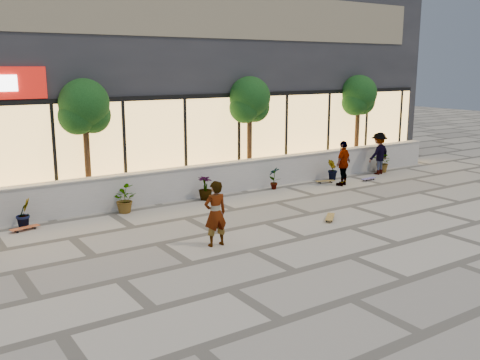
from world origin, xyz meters
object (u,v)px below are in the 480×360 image
skateboard_right_near (325,181)px  skateboard_right_far (369,178)px  skater_center (215,214)px  skater_right_near (343,163)px  tree_mideast (250,102)px  tree_east (359,98)px  skater_right_far (379,153)px  skateboard_center (330,217)px  skateboard_left (25,228)px  tree_midwest (84,110)px

skateboard_right_near → skateboard_right_far: size_ratio=1.01×
skater_center → skater_right_near: (7.31, 3.17, 0.02)m
tree_mideast → tree_east: size_ratio=1.00×
skater_center → skater_right_far: 10.75m
tree_east → skateboard_center: (-6.32, -5.21, -2.91)m
tree_mideast → skater_right_near: size_ratio=2.39×
skateboard_right_near → skateboard_left: bearing=-161.2°
tree_east → skateboard_right_far: (-1.40, -2.07, -2.91)m
skater_right_near → skateboard_left: 10.94m
skateboard_center → skateboard_left: 8.31m
tree_east → skater_center: size_ratio=2.44×
skateboard_left → skater_center: bearing=-59.7°
skateboard_center → tree_midwest: bearing=93.2°
tree_east → skater_right_far: tree_east is taller
tree_midwest → tree_mideast: bearing=0.0°
tree_mideast → skater_right_near: bearing=-39.1°
tree_midwest → skater_center: 5.91m
tree_midwest → skateboard_right_far: size_ratio=5.27×
skater_right_near → skateboard_left: skater_right_near is taller
tree_midwest → skater_right_far: bearing=-7.0°
skater_center → skateboard_right_far: size_ratio=2.16×
skateboard_left → skateboard_right_near: 10.65m
skateboard_left → skater_right_near: bearing=-16.2°
skateboard_right_far → skateboard_right_near: bearing=155.4°
skater_center → skater_right_far: bearing=-155.6°
skateboard_center → tree_east: bearing=-2.2°
tree_midwest → skater_right_far: (11.34, -1.40, -2.14)m
tree_east → skater_center: tree_east is taller
skater_center → skateboard_center: size_ratio=2.20×
tree_mideast → skateboard_center: 6.02m
tree_mideast → skateboard_right_far: (4.10, -2.07, -2.91)m
tree_midwest → skater_right_near: size_ratio=2.39×
skateboard_right_near → tree_east: bearing=44.6°
skater_center → skateboard_right_far: skater_center is taller
skateboard_center → skater_right_near: bearing=-0.3°
tree_mideast → skater_right_near: tree_mideast is taller
skater_center → skateboard_center: (3.85, 0.12, -0.72)m
skater_center → skater_right_near: skater_right_near is taller
skateboard_center → skater_right_far: bearing=-9.9°
skater_right_far → tree_midwest: bearing=-14.7°
skater_right_far → skateboard_left: bearing=-7.2°
tree_east → skateboard_center: 8.69m
tree_east → skateboard_right_far: bearing=-124.0°
skater_right_near → skateboard_center: bearing=21.2°
tree_mideast → skater_right_near: 4.04m
tree_mideast → skateboard_right_near: bearing=-32.0°
skater_right_far → skateboard_right_near: size_ratio=2.23×
skater_right_near → skateboard_left: bearing=-23.6°
skater_right_near → skateboard_right_far: size_ratio=2.21×
tree_mideast → skater_center: size_ratio=2.44×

